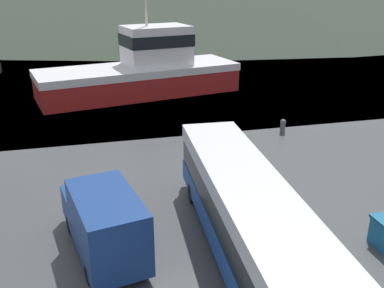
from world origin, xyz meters
TOP-DOWN VIEW (x-y plane):
  - water_surface at (0.00, 138.46)m, footprint 240.00×240.00m
  - tour_bus at (-2.07, 5.45)m, footprint 3.15×12.39m
  - delivery_van at (-7.04, 6.77)m, footprint 3.15×5.92m
  - fishing_boat at (-2.39, 29.93)m, footprint 18.14×9.06m
  - mooring_bollard at (5.14, 17.47)m, footprint 0.39×0.39m

SIDE VIEW (x-z plane):
  - water_surface at x=0.00m, z-range 0.00..0.00m
  - mooring_bollard at x=5.14m, z-range 0.04..0.99m
  - delivery_van at x=-7.04m, z-range 0.06..2.71m
  - tour_bus at x=-2.07m, z-range 0.21..3.38m
  - fishing_boat at x=-2.39m, z-range -4.14..8.38m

